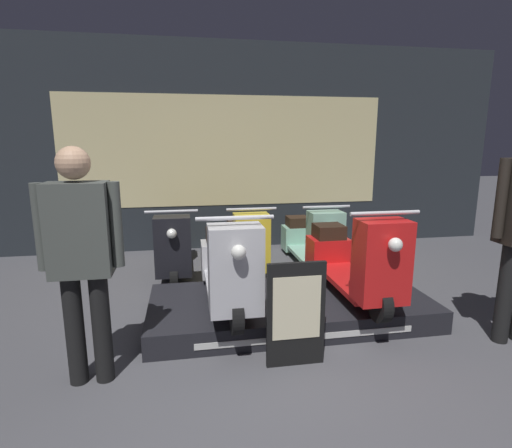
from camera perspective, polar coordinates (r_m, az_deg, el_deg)
name	(u,v)px	position (r m, az deg, el deg)	size (l,w,h in m)	color
ground_plane	(283,382)	(3.11, 3.83, -21.61)	(30.00, 30.00, 0.00)	#4C4C51
shop_wall_back	(226,148)	(6.41, -4.33, 10.76)	(9.09, 0.09, 3.20)	#23282D
display_platform	(290,307)	(4.01, 4.82, -11.80)	(2.70, 1.20, 0.21)	black
scooter_display_left	(228,266)	(3.69, -4.02, -6.07)	(0.59, 1.68, 0.95)	black
scooter_display_right	(353,260)	(3.99, 13.63, -4.98)	(0.59, 1.68, 0.95)	black
scooter_backrow_0	(175,247)	(5.29, -11.55, -3.17)	(0.59, 1.68, 0.95)	black
scooter_backrow_1	(245,243)	(5.34, -1.63, -2.79)	(0.59, 1.68, 0.95)	black
scooter_backrow_2	(311,241)	(5.55, 7.82, -2.35)	(0.59, 1.68, 0.95)	black
person_left_browsing	(81,250)	(2.97, -23.72, -3.47)	(0.56, 0.22, 1.68)	black
price_sign_board	(296,314)	(3.12, 5.73, -12.70)	(0.45, 0.04, 0.83)	black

